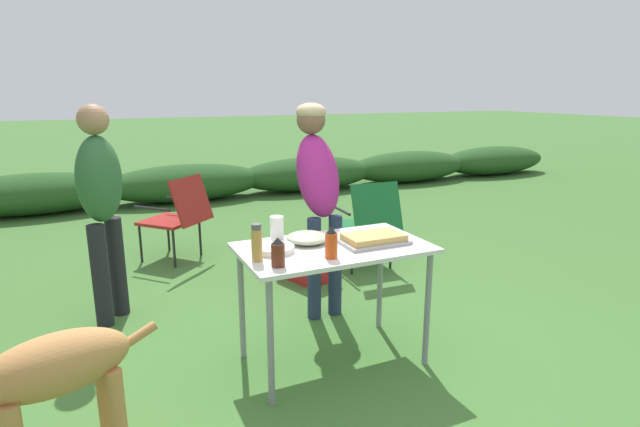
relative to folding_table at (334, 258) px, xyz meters
name	(u,v)px	position (x,y,z in m)	size (l,w,h in m)	color
ground_plane	(333,360)	(0.00, 0.00, -0.66)	(60.00, 60.00, 0.00)	#3D6B2D
shrub_hedge	(186,183)	(0.00, 5.06, -0.39)	(14.40, 0.90, 0.55)	#234C1E
folding_table	(334,258)	(0.00, 0.00, 0.00)	(1.10, 0.64, 0.74)	silver
food_tray	(374,239)	(0.24, -0.05, 0.10)	(0.39, 0.24, 0.06)	#9E9EA3
plate_stack	(275,249)	(-0.35, 0.03, 0.09)	(0.22, 0.22, 0.04)	white
mixing_bowl	(307,238)	(-0.12, 0.12, 0.11)	(0.25, 0.25, 0.06)	#ADBC99
paper_cup_stack	(277,230)	(-0.28, 0.19, 0.16)	(0.08, 0.08, 0.16)	white
hot_sauce_bottle	(331,243)	(-0.11, -0.19, 0.16)	(0.07, 0.07, 0.18)	#CC4214
bbq_sauce_bottle	(278,253)	(-0.41, -0.20, 0.15)	(0.07, 0.07, 0.15)	#562314
spice_jar	(257,243)	(-0.49, -0.07, 0.18)	(0.06, 0.06, 0.20)	#B2893D
standing_person_in_dark_puffer	(318,182)	(0.22, 0.71, 0.32)	(0.32, 0.44, 1.54)	#232D4C
standing_person_in_olive_jacket	(101,196)	(-1.20, 1.18, 0.26)	(0.42, 0.44, 1.54)	black
dog	(44,381)	(-1.48, -0.52, -0.12)	(0.85, 0.38, 0.78)	#B27A42
camp_chair_green_behind_table	(178,214)	(-0.54, 2.31, -0.20)	(0.74, 0.75, 0.83)	maroon
camp_chair_near_hedge	(368,220)	(1.01, 1.35, -0.20)	(0.50, 0.61, 0.83)	#19602D
cooler_box	(305,259)	(0.39, 1.37, -0.49)	(0.46, 0.56, 0.34)	#B21E1E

